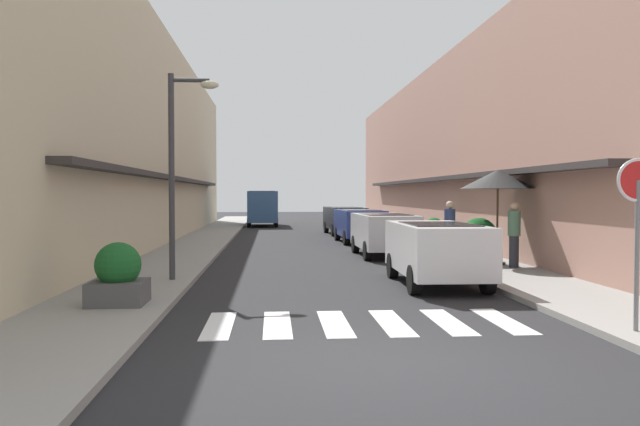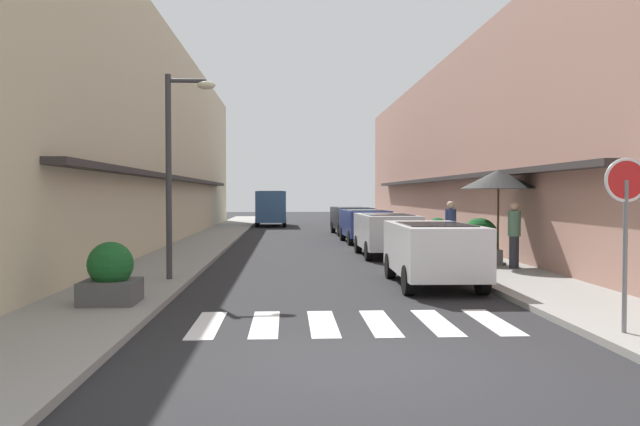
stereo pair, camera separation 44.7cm
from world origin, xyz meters
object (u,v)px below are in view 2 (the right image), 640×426
at_px(cafe_umbrella, 498,180).
at_px(planter_corner, 111,276).
at_px(round_street_sign, 626,199).
at_px(street_lamp, 177,153).
at_px(pedestrian_walking_near, 514,233).
at_px(pedestrian_walking_far, 451,229).
at_px(parked_car_near, 433,247).
at_px(planter_far, 438,233).
at_px(planter_midblock, 480,242).
at_px(delivery_van, 271,205).
at_px(parked_car_distant, 351,217).
at_px(parked_car_far, 364,222).
at_px(parked_car_mid, 386,230).

bearing_deg(cafe_umbrella, planter_corner, -147.42).
relative_size(round_street_sign, street_lamp, 0.53).
height_order(pedestrian_walking_near, pedestrian_walking_far, pedestrian_walking_far).
xyz_separation_m(cafe_umbrella, pedestrian_walking_near, (0.15, -0.89, -1.48)).
distance_m(planter_corner, pedestrian_walking_near, 10.76).
xyz_separation_m(parked_car_near, planter_far, (2.34, 9.23, -0.24)).
relative_size(street_lamp, planter_midblock, 3.63).
relative_size(parked_car_near, delivery_van, 0.76).
bearing_deg(round_street_sign, planter_corner, 160.46).
bearing_deg(pedestrian_walking_far, planter_far, -77.10).
bearing_deg(cafe_umbrella, street_lamp, -163.32).
bearing_deg(parked_car_distant, parked_car_far, -90.00).
relative_size(planter_midblock, pedestrian_walking_far, 0.74).
height_order(parked_car_distant, pedestrian_walking_far, pedestrian_walking_far).
bearing_deg(parked_car_far, planter_corner, -112.83).
bearing_deg(planter_corner, parked_car_far, 67.17).
bearing_deg(street_lamp, parked_car_far, 64.29).
bearing_deg(parked_car_mid, cafe_umbrella, -54.44).
bearing_deg(cafe_umbrella, parked_car_far, 104.99).
bearing_deg(street_lamp, parked_car_mid, 46.35).
bearing_deg(cafe_umbrella, parked_car_mid, 125.56).
xyz_separation_m(round_street_sign, planter_far, (0.80, 14.83, -1.39)).
relative_size(parked_car_near, parked_car_far, 0.99).
bearing_deg(parked_car_far, round_street_sign, -85.32).
xyz_separation_m(planter_far, pedestrian_walking_near, (0.47, -6.85, 0.40)).
bearing_deg(parked_car_distant, pedestrian_walking_near, -80.41).
height_order(parked_car_distant, delivery_van, delivery_van).
bearing_deg(cafe_umbrella, parked_car_distant, 99.59).
bearing_deg(parked_car_mid, parked_car_far, 90.00).
distance_m(cafe_umbrella, pedestrian_walking_near, 1.73).
bearing_deg(pedestrian_walking_near, parked_car_near, -14.54).
xyz_separation_m(parked_car_near, parked_car_distant, (0.00, 18.95, 0.00)).
bearing_deg(parked_car_near, round_street_sign, -74.65).
xyz_separation_m(parked_car_mid, planter_midblock, (2.18, -3.49, -0.16)).
distance_m(parked_car_distant, street_lamp, 19.37).
bearing_deg(parked_car_near, planter_corner, -158.04).
bearing_deg(parked_car_distant, pedestrian_walking_far, -83.91).
distance_m(parked_car_mid, parked_car_distant, 11.97).
relative_size(parked_car_distant, pedestrian_walking_far, 2.50).
relative_size(planter_far, pedestrian_walking_far, 0.62).
distance_m(street_lamp, planter_corner, 4.24).
xyz_separation_m(delivery_van, pedestrian_walking_near, (7.32, -25.97, -0.32)).
bearing_deg(planter_midblock, pedestrian_walking_near, -60.94).
relative_size(street_lamp, cafe_umbrella, 1.78).
bearing_deg(pedestrian_walking_near, parked_car_mid, -113.51).
bearing_deg(parked_car_distant, round_street_sign, -86.42).
xyz_separation_m(parked_car_distant, street_lamp, (-6.02, -18.28, 2.21)).
height_order(round_street_sign, planter_corner, round_street_sign).
distance_m(parked_car_near, pedestrian_walking_near, 3.68).
bearing_deg(parked_car_distant, planter_corner, -107.14).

